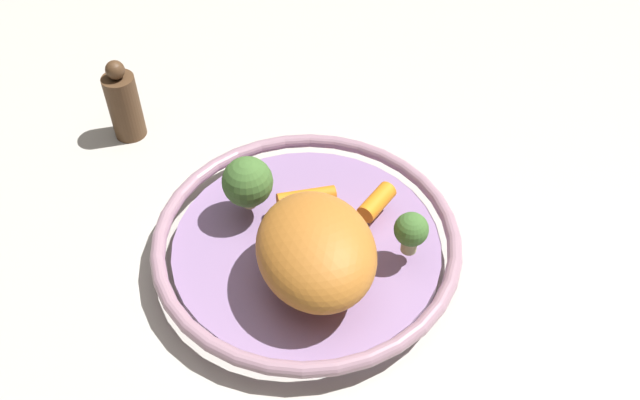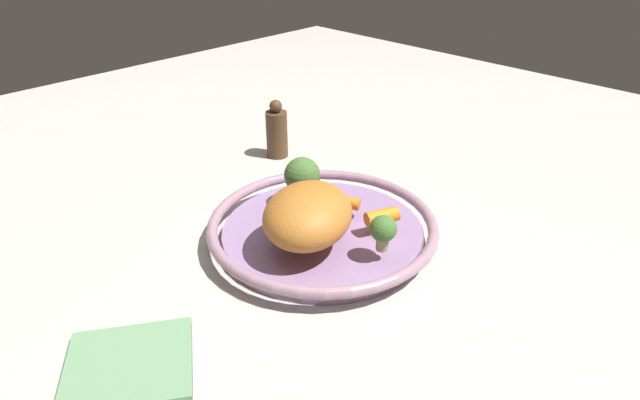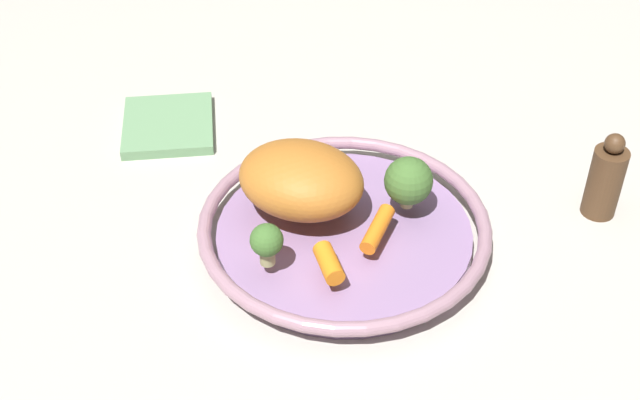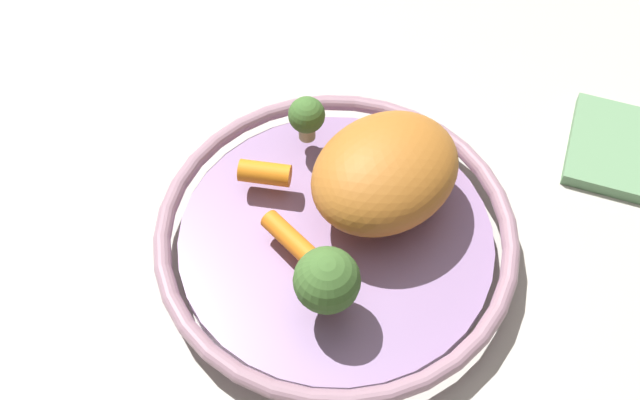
% 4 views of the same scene
% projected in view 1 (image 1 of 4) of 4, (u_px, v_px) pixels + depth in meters
% --- Properties ---
extents(ground_plane, '(2.13, 2.13, 0.00)m').
position_uv_depth(ground_plane, '(307.00, 256.00, 0.78)').
color(ground_plane, '#B7B2A8').
extents(serving_bowl, '(0.34, 0.34, 0.04)m').
position_uv_depth(serving_bowl, '(307.00, 244.00, 0.76)').
color(serving_bowl, '#8E709E').
rests_on(serving_bowl, ground_plane).
extents(roast_chicken_piece, '(0.19, 0.17, 0.08)m').
position_uv_depth(roast_chicken_piece, '(316.00, 250.00, 0.68)').
color(roast_chicken_piece, '#B36926').
rests_on(roast_chicken_piece, serving_bowl).
extents(baby_carrot_right, '(0.05, 0.07, 0.02)m').
position_uv_depth(baby_carrot_right, '(306.00, 197.00, 0.77)').
color(baby_carrot_right, orange).
rests_on(baby_carrot_right, serving_bowl).
extents(baby_carrot_center, '(0.05, 0.04, 0.02)m').
position_uv_depth(baby_carrot_center, '(377.00, 202.00, 0.77)').
color(baby_carrot_center, orange).
rests_on(baby_carrot_center, serving_bowl).
extents(broccoli_floret_large, '(0.04, 0.04, 0.05)m').
position_uv_depth(broccoli_floret_large, '(411.00, 228.00, 0.71)').
color(broccoli_floret_large, tan).
rests_on(broccoli_floret_large, serving_bowl).
extents(broccoli_floret_small, '(0.06, 0.06, 0.07)m').
position_uv_depth(broccoli_floret_small, '(248.00, 182.00, 0.75)').
color(broccoli_floret_small, tan).
rests_on(broccoli_floret_small, serving_bowl).
extents(pepper_mill, '(0.04, 0.04, 0.12)m').
position_uv_depth(pepper_mill, '(124.00, 104.00, 0.89)').
color(pepper_mill, '#4C331E').
rests_on(pepper_mill, ground_plane).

